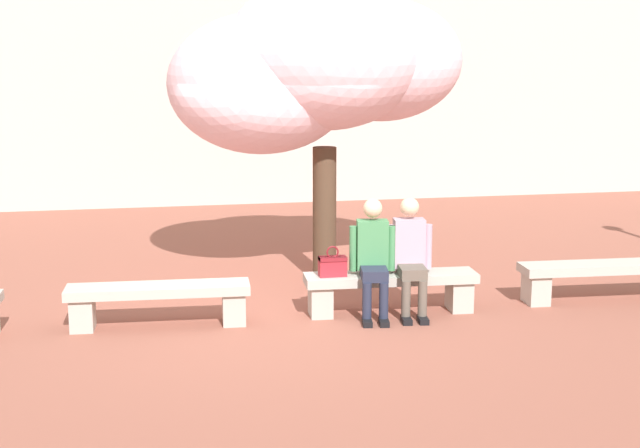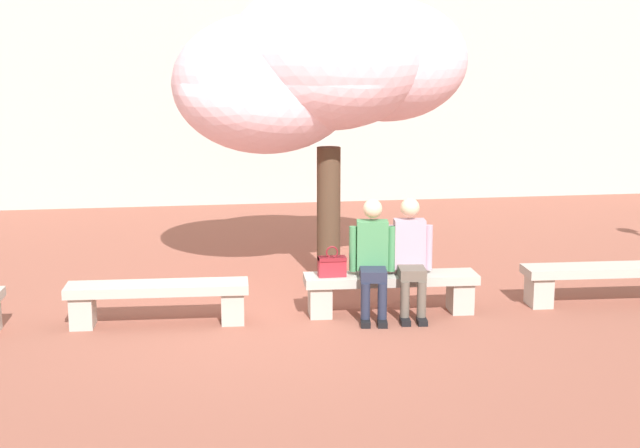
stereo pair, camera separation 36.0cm
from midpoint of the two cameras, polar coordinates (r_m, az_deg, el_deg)
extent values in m
plane|color=#8E5142|center=(9.77, -3.78, -6.10)|extent=(100.00, 100.00, 0.00)
cube|color=#ADA89E|center=(9.59, -11.38, -4.14)|extent=(1.94, 0.52, 0.10)
cube|color=#ADA89E|center=(9.73, -15.99, -5.51)|extent=(0.26, 0.35, 0.35)
cube|color=#ADA89E|center=(9.63, -6.61, -5.32)|extent=(0.26, 0.35, 0.35)
cube|color=#ADA89E|center=(9.90, 3.52, -3.47)|extent=(1.94, 0.52, 0.10)
cube|color=#ADA89E|center=(9.83, -1.02, -4.91)|extent=(0.26, 0.35, 0.35)
cube|color=#ADA89E|center=(10.14, 7.90, -4.52)|extent=(0.26, 0.35, 0.35)
cube|color=#ADA89E|center=(10.81, 16.68, -2.67)|extent=(1.94, 0.52, 0.10)
cube|color=#ADA89E|center=(10.56, 12.71, -4.05)|extent=(0.26, 0.35, 0.35)
cube|color=black|center=(9.54, 1.96, -6.32)|extent=(0.13, 0.23, 0.06)
cylinder|color=#23283D|center=(9.54, 1.94, -5.01)|extent=(0.10, 0.10, 0.42)
cube|color=black|center=(9.55, 3.04, -6.31)|extent=(0.13, 0.23, 0.06)
cylinder|color=#23283D|center=(9.55, 3.02, -5.00)|extent=(0.10, 0.10, 0.42)
cube|color=#23283D|center=(9.65, 2.41, -3.17)|extent=(0.34, 0.44, 0.12)
cube|color=#428451|center=(9.80, 2.32, -1.32)|extent=(0.37, 0.27, 0.54)
sphere|color=beige|center=(9.72, 2.34, 1.01)|extent=(0.21, 0.21, 0.21)
cylinder|color=#428451|center=(9.77, 1.10, -1.59)|extent=(0.09, 0.09, 0.50)
cylinder|color=#428451|center=(9.81, 3.55, -1.56)|extent=(0.09, 0.09, 0.50)
cube|color=black|center=(9.64, 4.49, -6.17)|extent=(0.13, 0.23, 0.06)
cylinder|color=brown|center=(9.64, 4.45, -4.87)|extent=(0.10, 0.10, 0.42)
cube|color=black|center=(9.67, 5.55, -6.14)|extent=(0.13, 0.23, 0.06)
cylinder|color=brown|center=(9.66, 5.51, -4.84)|extent=(0.10, 0.10, 0.42)
cube|color=brown|center=(9.75, 4.85, -3.04)|extent=(0.33, 0.43, 0.12)
cube|color=#B293A8|center=(9.90, 4.68, -1.22)|extent=(0.36, 0.26, 0.54)
sphere|color=beige|center=(9.83, 4.72, 1.09)|extent=(0.21, 0.21, 0.21)
cylinder|color=#B293A8|center=(9.86, 3.49, -1.49)|extent=(0.09, 0.09, 0.50)
cylinder|color=#B293A8|center=(9.93, 5.89, -1.45)|extent=(0.09, 0.09, 0.50)
cube|color=#A3232D|center=(9.73, -0.25, -2.73)|extent=(0.30, 0.14, 0.22)
cube|color=maroon|center=(9.70, -0.25, -2.23)|extent=(0.30, 0.15, 0.04)
torus|color=maroon|center=(9.69, -0.25, -1.82)|extent=(0.14, 0.02, 0.14)
cylinder|color=#473323|center=(11.17, -0.63, 0.59)|extent=(0.30, 0.30, 1.70)
ellipsoid|color=#F4CCDB|center=(10.98, -0.65, 10.83)|extent=(2.47, 2.37, 1.85)
ellipsoid|color=#F4CCDB|center=(11.08, -4.72, 8.95)|extent=(2.30, 2.23, 1.73)
ellipsoid|color=#F4CCDB|center=(11.31, 3.00, 10.44)|extent=(2.04, 1.92, 1.53)
camera|label=1|loc=(0.18, -91.05, -0.20)|focal=50.00mm
camera|label=2|loc=(0.18, 88.95, 0.20)|focal=50.00mm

